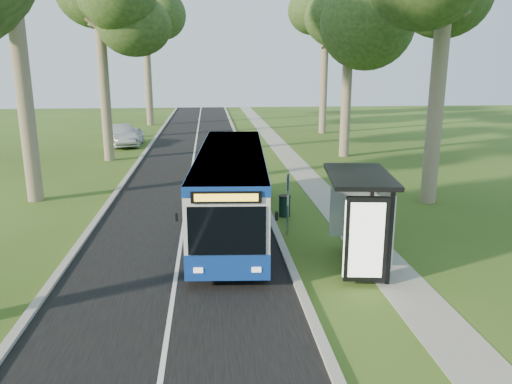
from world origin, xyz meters
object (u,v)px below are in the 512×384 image
Objects in this scene: litter_bin at (285,206)px; car_white at (131,136)px; bus_shelter at (368,205)px; car_silver at (121,135)px; bus_stop_sign at (288,197)px; bus at (232,189)px.

car_white is (-9.12, 19.87, 0.26)m from litter_bin.
car_silver is at bearing 121.85° from bus_shelter.
car_silver reaches higher than car_white.
car_silver is at bearing 128.47° from bus_stop_sign.
bus is 2.75× the size of car_white.
litter_bin is at bearing -65.16° from car_white.
car_silver is (-9.64, 22.04, -0.66)m from bus_stop_sign.
litter_bin is at bearing -83.38° from car_silver.
car_white is at bearing 114.66° from litter_bin.
bus_stop_sign is at bearing -95.90° from litter_bin.
bus_stop_sign is at bearing -68.03° from car_white.
bus reaches higher than car_white.
litter_bin is at bearing 98.94° from bus_stop_sign.
car_white is (-10.71, 25.71, -1.37)m from bus_shelter.
car_silver reaches higher than litter_bin.
car_silver is at bearing -167.30° from car_white.
bus_shelter is 0.74× the size of car_silver.
bus_shelter is at bearing -74.84° from litter_bin.
car_white reaches higher than litter_bin.
car_silver is at bearing 116.64° from litter_bin.
bus is 12.96× the size of litter_bin.
car_white is 0.78m from car_silver.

